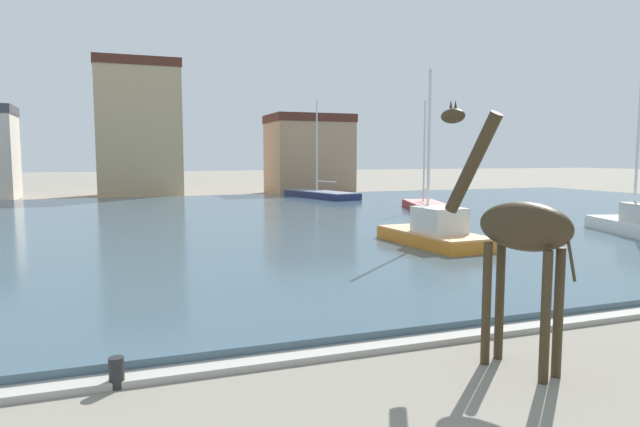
{
  "coord_description": "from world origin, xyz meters",
  "views": [
    {
      "loc": [
        -3.53,
        -0.91,
        3.67
      ],
      "look_at": [
        1.45,
        12.62,
        2.2
      ],
      "focal_mm": 31.19,
      "sensor_mm": 36.0,
      "label": 1
    }
  ],
  "objects_px": {
    "sailboat_navy": "(315,195)",
    "sailboat_orange": "(428,235)",
    "sailboat_white": "(633,227)",
    "mooring_bollard": "(117,373)",
    "giraffe_statue": "(517,231)",
    "sailboat_red": "(423,206)"
  },
  "relations": [
    {
      "from": "sailboat_white",
      "to": "sailboat_navy",
      "type": "distance_m",
      "value": 26.98
    },
    {
      "from": "sailboat_white",
      "to": "sailboat_navy",
      "type": "relative_size",
      "value": 0.89
    },
    {
      "from": "giraffe_statue",
      "to": "sailboat_orange",
      "type": "height_order",
      "value": "sailboat_orange"
    },
    {
      "from": "sailboat_red",
      "to": "sailboat_navy",
      "type": "distance_m",
      "value": 12.76
    },
    {
      "from": "sailboat_white",
      "to": "giraffe_statue",
      "type": "bearing_deg",
      "value": -145.23
    },
    {
      "from": "mooring_bollard",
      "to": "sailboat_white",
      "type": "bearing_deg",
      "value": 22.68
    },
    {
      "from": "giraffe_statue",
      "to": "sailboat_red",
      "type": "bearing_deg",
      "value": 62.51
    },
    {
      "from": "sailboat_red",
      "to": "sailboat_navy",
      "type": "height_order",
      "value": "sailboat_navy"
    },
    {
      "from": "sailboat_navy",
      "to": "sailboat_orange",
      "type": "distance_m",
      "value": 26.03
    },
    {
      "from": "sailboat_red",
      "to": "sailboat_white",
      "type": "xyz_separation_m",
      "value": [
        2.38,
        -14.04,
        0.18
      ]
    },
    {
      "from": "giraffe_statue",
      "to": "mooring_bollard",
      "type": "bearing_deg",
      "value": 167.11
    },
    {
      "from": "giraffe_statue",
      "to": "mooring_bollard",
      "type": "xyz_separation_m",
      "value": [
        -6.48,
        1.48,
        -2.16
      ]
    },
    {
      "from": "giraffe_statue",
      "to": "sailboat_orange",
      "type": "distance_m",
      "value": 12.53
    },
    {
      "from": "sailboat_white",
      "to": "mooring_bollard",
      "type": "height_order",
      "value": "sailboat_white"
    },
    {
      "from": "sailboat_orange",
      "to": "mooring_bollard",
      "type": "xyz_separation_m",
      "value": [
        -11.61,
        -9.8,
        -0.33
      ]
    },
    {
      "from": "sailboat_navy",
      "to": "mooring_bollard",
      "type": "xyz_separation_m",
      "value": [
        -16.09,
        -35.45,
        -0.18
      ]
    },
    {
      "from": "sailboat_white",
      "to": "mooring_bollard",
      "type": "relative_size",
      "value": 17.23
    },
    {
      "from": "sailboat_navy",
      "to": "giraffe_statue",
      "type": "bearing_deg",
      "value": -104.59
    },
    {
      "from": "sailboat_white",
      "to": "sailboat_navy",
      "type": "bearing_deg",
      "value": 101.89
    },
    {
      "from": "giraffe_statue",
      "to": "mooring_bollard",
      "type": "relative_size",
      "value": 9.45
    },
    {
      "from": "sailboat_navy",
      "to": "sailboat_orange",
      "type": "bearing_deg",
      "value": -99.92
    },
    {
      "from": "sailboat_white",
      "to": "sailboat_orange",
      "type": "height_order",
      "value": "sailboat_white"
    }
  ]
}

